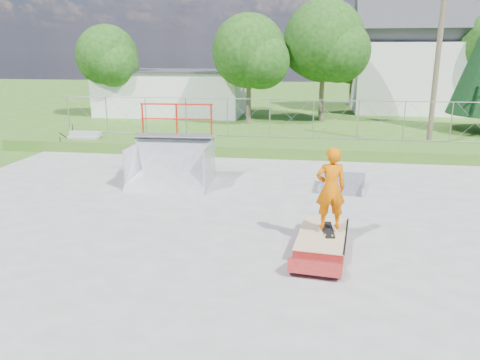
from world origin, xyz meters
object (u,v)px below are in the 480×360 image
Objects in this scene: grind_box at (322,240)px; skater at (330,191)px; quarter_pipe at (170,147)px; flat_bank_ramp at (342,184)px.

skater is (0.13, 0.08, 1.16)m from grind_box.
skater is (5.11, -4.30, -0.00)m from quarter_pipe.
flat_bank_ramp is at bearing 1.21° from quarter_pipe.
quarter_pipe is 1.78× the size of flat_bank_ramp.
flat_bank_ramp is (0.72, 4.70, 0.05)m from grind_box.
grind_box is at bearing 20.40° from skater.
skater is (-0.59, -4.62, 1.12)m from flat_bank_ramp.
quarter_pipe is 6.68m from skater.
quarter_pipe is at bearing 144.89° from grind_box.
grind_box is 0.88× the size of quarter_pipe.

